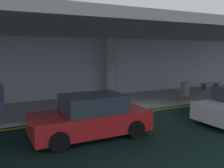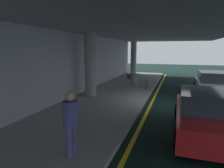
{
  "view_description": "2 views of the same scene",
  "coord_description": "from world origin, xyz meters",
  "px_view_note": "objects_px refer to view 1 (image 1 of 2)",
  "views": [
    {
      "loc": [
        -6.76,
        -9.39,
        3.01
      ],
      "look_at": [
        -0.7,
        2.62,
        1.22
      ],
      "focal_mm": 39.88,
      "sensor_mm": 36.0,
      "label": 1
    },
    {
      "loc": [
        -10.54,
        -0.48,
        2.84
      ],
      "look_at": [
        -2.28,
        2.22,
        1.33
      ],
      "focal_mm": 31.76,
      "sensor_mm": 36.0,
      "label": 2
    }
  ],
  "objects_px": {
    "suitcase_upright_primary": "(180,95)",
    "support_column_left_mid": "(110,68)",
    "bench_metal": "(210,85)",
    "trash_bin_steel": "(185,89)",
    "car_red": "(91,117)"
  },
  "relations": [
    {
      "from": "suitcase_upright_primary",
      "to": "support_column_left_mid",
      "type": "bearing_deg",
      "value": 115.81
    },
    {
      "from": "support_column_left_mid",
      "to": "trash_bin_steel",
      "type": "relative_size",
      "value": 4.29
    },
    {
      "from": "trash_bin_steel",
      "to": "suitcase_upright_primary",
      "type": "bearing_deg",
      "value": -141.76
    },
    {
      "from": "car_red",
      "to": "suitcase_upright_primary",
      "type": "xyz_separation_m",
      "value": [
        6.71,
        2.92,
        -0.25
      ]
    },
    {
      "from": "car_red",
      "to": "bench_metal",
      "type": "relative_size",
      "value": 2.56
    },
    {
      "from": "car_red",
      "to": "bench_metal",
      "type": "xyz_separation_m",
      "value": [
        11.65,
        5.16,
        -0.21
      ]
    },
    {
      "from": "support_column_left_mid",
      "to": "suitcase_upright_primary",
      "type": "xyz_separation_m",
      "value": [
        3.12,
        -2.84,
        -1.51
      ]
    },
    {
      "from": "suitcase_upright_primary",
      "to": "bench_metal",
      "type": "height_order",
      "value": "suitcase_upright_primary"
    },
    {
      "from": "suitcase_upright_primary",
      "to": "trash_bin_steel",
      "type": "bearing_deg",
      "value": 16.3
    },
    {
      "from": "suitcase_upright_primary",
      "to": "bench_metal",
      "type": "xyz_separation_m",
      "value": [
        4.94,
        2.24,
        0.04
      ]
    },
    {
      "from": "support_column_left_mid",
      "to": "car_red",
      "type": "xyz_separation_m",
      "value": [
        -3.59,
        -5.76,
        -1.26
      ]
    },
    {
      "from": "support_column_left_mid",
      "to": "bench_metal",
      "type": "relative_size",
      "value": 2.28
    },
    {
      "from": "suitcase_upright_primary",
      "to": "bench_metal",
      "type": "bearing_deg",
      "value": 2.45
    },
    {
      "from": "suitcase_upright_primary",
      "to": "trash_bin_steel",
      "type": "xyz_separation_m",
      "value": [
        1.43,
        1.13,
        0.11
      ]
    },
    {
      "from": "bench_metal",
      "to": "suitcase_upright_primary",
      "type": "bearing_deg",
      "value": -155.61
    }
  ]
}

